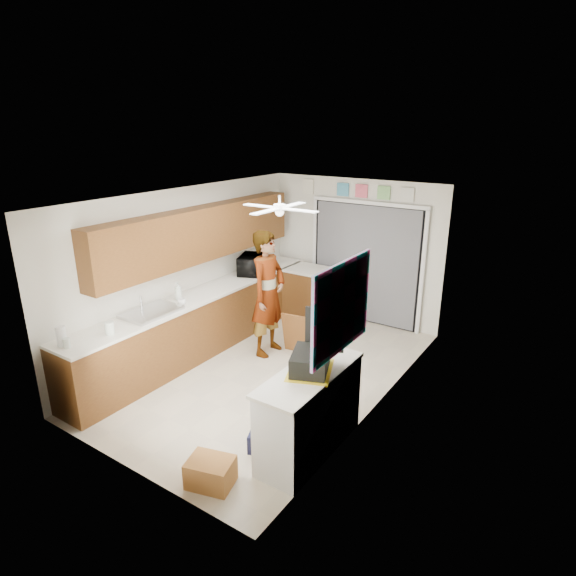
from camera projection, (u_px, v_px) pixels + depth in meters
The scene contains 41 objects.
floor at pixel (273, 371), 6.92m from camera, with size 5.00×5.00×0.00m, color #BDAE98.
ceiling at pixel (271, 196), 6.11m from camera, with size 5.00×5.00×0.00m, color white.
wall_back at pixel (354, 251), 8.48m from camera, with size 3.20×3.20×0.00m, color silver.
wall_front at pixel (118, 361), 4.55m from camera, with size 3.20×3.20×0.00m, color silver.
wall_left at pixel (187, 270), 7.35m from camera, with size 5.00×5.00×0.00m, color silver.
wall_right at pixel (382, 314), 5.67m from camera, with size 5.00×5.00×0.00m, color silver.
left_base_cabinets at pixel (204, 322), 7.46m from camera, with size 0.60×4.80×0.90m, color brown.
left_countertop at pixel (203, 294), 7.30m from camera, with size 0.62×4.80×0.04m, color white.
upper_cabinets at pixel (201, 234), 7.25m from camera, with size 0.32×4.00×0.80m, color brown.
sink_basin at pixel (151, 312), 6.50m from camera, with size 0.50×0.76×0.06m, color silver.
faucet at pixel (141, 303), 6.57m from camera, with size 0.03×0.03×0.22m, color silver.
peninsula_base at pixel (314, 296), 8.61m from camera, with size 1.00×0.60×0.90m, color brown.
peninsula_top at pixel (315, 271), 8.46m from camera, with size 1.04×0.64×0.04m, color white.
back_opening_recess at pixel (366, 264), 8.39m from camera, with size 2.00×0.06×2.10m, color black.
curtain_panel at pixel (365, 265), 8.36m from camera, with size 1.90×0.03×2.05m, color slate.
door_trim_left at pixel (315, 256), 8.90m from camera, with size 0.06×0.04×2.10m, color white.
door_trim_right at pixel (422, 274), 7.83m from camera, with size 0.06×0.04×2.10m, color white.
door_trim_head at pixel (368, 203), 8.02m from camera, with size 2.10×0.04×0.06m, color white.
header_frame_1 at pixel (343, 189), 8.24m from camera, with size 0.22×0.02×0.22m, color #4593B8.
header_frame_2 at pixel (361, 191), 8.06m from camera, with size 0.22×0.02×0.22m, color #DD536A.
header_frame_3 at pixel (384, 193), 7.85m from camera, with size 0.22×0.02×0.22m, color #78B869.
header_frame_4 at pixel (407, 195), 7.64m from camera, with size 0.22×0.02×0.22m, color silver.
route66_sign at pixel (308, 187), 8.61m from camera, with size 0.22×0.02×0.26m, color silver.
right_counter_base at pixel (310, 413), 5.12m from camera, with size 0.50×1.40×0.90m, color white.
right_counter_top at pixel (310, 374), 4.97m from camera, with size 0.54×1.44×0.04m, color white.
abstract_painting at pixel (342, 307), 4.77m from camera, with size 0.03×1.15×0.95m, color #FE5DC5.
ceiling_fan at pixel (280, 208), 6.32m from camera, with size 1.14×1.14×0.24m, color white.
microwave at pixel (252, 264), 8.18m from camera, with size 0.58×0.39×0.32m, color black.
soap_bottle at pixel (178, 291), 6.97m from camera, with size 0.10×0.10×0.27m, color silver.
cup at pixel (182, 302), 6.80m from camera, with size 0.11×0.11×0.09m, color white.
jar_a at pixel (110, 328), 5.84m from camera, with size 0.11×0.11×0.16m, color silver.
jar_b at pixel (67, 343), 5.50m from camera, with size 0.08×0.08×0.12m, color silver.
paper_towel_roll at pixel (61, 336), 5.52m from camera, with size 0.11×0.11×0.24m, color white.
suitcase at pixel (310, 361), 4.97m from camera, with size 0.37×0.49×0.21m, color black.
suitcase_rim at pixel (310, 371), 5.01m from camera, with size 0.44×0.58×0.02m, color yellow.
suitcase_lid at pixel (325, 330), 5.12m from camera, with size 0.42×0.03×0.50m, color black.
cardboard_box at pixel (211, 472), 4.71m from camera, with size 0.44×0.33×0.27m, color #B47338.
navy_crate at pixel (266, 440), 5.24m from camera, with size 0.35×0.29×0.22m, color black.
cabinet_door_panel at pixel (296, 334), 7.35m from camera, with size 0.44×0.03×0.66m, color brown.
man at pixel (268, 294), 7.20m from camera, with size 0.70×0.46×1.92m, color white.
dog at pixel (322, 319), 8.10m from camera, with size 0.27×0.62×0.49m, color black.
Camera 1 is at (3.60, -4.99, 3.38)m, focal length 30.00 mm.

